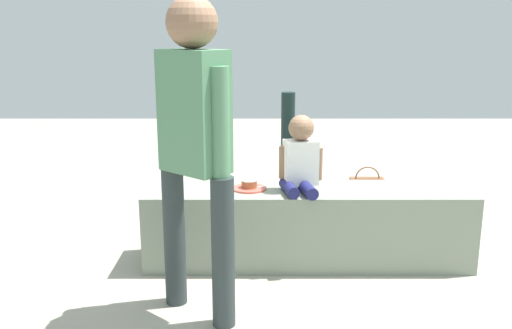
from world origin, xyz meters
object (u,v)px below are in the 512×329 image
water_bottle_near_gift (219,205)px  handbag_black_leather (401,215)px  child_seated (302,158)px  gift_bag (188,207)px  cake_plate (251,186)px  water_bottle_far_side (332,206)px  party_cup_red (326,203)px  cake_box_white (243,228)px  handbag_brown_canvas (369,191)px  adult_standing (197,132)px

water_bottle_near_gift → handbag_black_leather: handbag_black_leather is taller
child_seated → gift_bag: 1.23m
cake_plate → water_bottle_far_side: (0.65, 0.90, -0.43)m
party_cup_red → handbag_black_leather: bearing=-41.2°
water_bottle_near_gift → cake_box_white: bearing=-66.6°
cake_box_white → cake_plate: bearing=-81.4°
cake_plate → handbag_black_leather: (1.16, 0.65, -0.42)m
handbag_brown_canvas → cake_box_white: bearing=-145.4°
child_seated → water_bottle_far_side: size_ratio=2.37×
party_cup_red → adult_standing: bearing=-116.3°
adult_standing → water_bottle_near_gift: 1.87m
adult_standing → party_cup_red: adult_standing is taller
gift_bag → water_bottle_far_side: gift_bag is taller
water_bottle_near_gift → child_seated: bearing=-58.1°
adult_standing → cake_box_white: adult_standing is taller
water_bottle_near_gift → water_bottle_far_side: water_bottle_far_side is taller
adult_standing → cake_plate: 0.89m
adult_standing → cake_plate: (0.27, 0.69, -0.48)m
party_cup_red → handbag_brown_canvas: handbag_brown_canvas is taller
handbag_brown_canvas → party_cup_red: bearing=-166.7°
adult_standing → water_bottle_near_gift: bearing=90.4°
child_seated → adult_standing: bearing=-131.6°
adult_standing → water_bottle_far_side: adult_standing is taller
water_bottle_near_gift → handbag_brown_canvas: (1.29, 0.26, 0.04)m
gift_bag → water_bottle_near_gift: size_ratio=1.79×
child_seated → cake_box_white: (-0.39, 0.49, -0.65)m
adult_standing → child_seated: bearing=48.4°
gift_bag → water_bottle_near_gift: gift_bag is taller
handbag_brown_canvas → handbag_black_leather: bearing=-75.1°
water_bottle_far_side → child_seated: bearing=-109.3°
water_bottle_far_side → cake_box_white: water_bottle_far_side is taller
cake_box_white → handbag_black_leather: size_ratio=1.07×
adult_standing → gift_bag: adult_standing is taller
child_seated → cake_box_white: 0.90m
child_seated → water_bottle_near_gift: bearing=121.9°
child_seated → adult_standing: 0.93m
water_bottle_far_side → party_cup_red: 0.22m
adult_standing → gift_bag: (-0.24, 1.38, -0.85)m
adult_standing → cake_plate: adult_standing is taller
water_bottle_far_side → gift_bag: bearing=-169.3°
gift_bag → party_cup_red: (1.13, 0.43, -0.10)m
party_cup_red → cake_box_white: size_ratio=0.31×
child_seated → handbag_black_leather: (0.83, 0.68, -0.62)m
gift_bag → cake_box_white: (0.44, -0.22, -0.09)m
cake_box_white → handbag_brown_canvas: size_ratio=0.87×
water_bottle_far_side → handbag_black_leather: size_ratio=0.72×
gift_bag → handbag_black_leather: size_ratio=1.18×
water_bottle_near_gift → water_bottle_far_side: 0.93m
gift_bag → party_cup_red: bearing=20.7°
cake_plate → adult_standing: bearing=-110.9°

